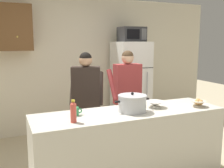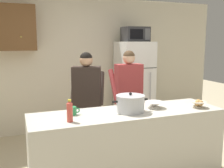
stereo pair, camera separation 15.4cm
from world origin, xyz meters
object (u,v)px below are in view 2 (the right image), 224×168
Objects in this scene: person_near_pot at (87,94)px; person_by_sink at (128,90)px; coffee_mug at (73,111)px; refrigerator at (134,86)px; cooking_pot at (130,104)px; bottle_near_edge at (70,111)px; microwave at (135,34)px; empty_bowl at (154,104)px; bread_bowl at (198,104)px.

person_by_sink is (0.68, 0.03, 0.01)m from person_near_pot.
coffee_mug is at bearing -143.49° from person_by_sink.
cooking_pot is at bearing -116.84° from refrigerator.
bottle_near_edge reaches higher than coffee_mug.
microwave is 1.43m from person_by_sink.
empty_bowl is (-0.58, -1.81, 0.09)m from refrigerator.
coffee_mug reaches higher than empty_bowl.
refrigerator reaches higher than cooking_pot.
bread_bowl is at bearing -91.58° from refrigerator.
microwave is at bearing 47.03° from coffee_mug.
bread_bowl is (-0.06, -1.97, -0.92)m from microwave.
microwave is (0.00, -0.02, 1.02)m from refrigerator.
refrigerator is 2.63m from bottle_near_edge.
refrigerator reaches higher than person_by_sink.
person_near_pot is (-1.25, -1.02, 0.12)m from refrigerator.
bottle_near_edge is at bearing -170.56° from cooking_pot.
coffee_mug is (-1.05, -0.77, -0.04)m from person_by_sink.
person_by_sink is at bearing 2.59° from person_near_pot.
microwave is 0.30× the size of person_by_sink.
person_by_sink is (-0.57, -0.99, 0.13)m from refrigerator.
person_by_sink is at bearing 36.51° from coffee_mug.
bottle_near_edge is at bearing -114.54° from person_near_pot.
refrigerator reaches higher than empty_bowl.
microwave is at bearing 71.93° from empty_bowl.
microwave is at bearing 59.25° from person_by_sink.
cooking_pot is at bearing -169.89° from empty_bowl.
bottle_near_edge is (-1.12, -0.19, 0.07)m from empty_bowl.
coffee_mug is 0.27m from bottle_near_edge.
refrigerator reaches higher than person_near_pot.
empty_bowl is (0.37, 0.07, -0.06)m from cooking_pot.
refrigerator is 2.11m from cooking_pot.
bottle_near_edge is (-1.70, -2.00, 0.16)m from refrigerator.
bottle_near_edge is at bearing -137.92° from person_by_sink.
cooking_pot is at bearing 172.63° from bread_bowl.
empty_bowl is at bearing -50.18° from person_near_pot.
empty_bowl is (1.03, -0.06, -0.00)m from coffee_mug.
person_by_sink is 1.30m from coffee_mug.
cooking_pot is 3.45× the size of coffee_mug.
refrigerator is 3.65× the size of microwave.
coffee_mug is at bearing -132.97° from microwave.
microwave is 2.02× the size of empty_bowl.
cooking_pot is at bearing -70.88° from person_near_pot.
coffee_mug is at bearing 71.21° from bottle_near_edge.
bread_bowl is 0.56m from empty_bowl.
person_near_pot is 0.99× the size of person_by_sink.
refrigerator is at bearing 72.14° from empty_bowl.
empty_bowl is at bearing 161.12° from bread_bowl.
person_by_sink is 0.97m from cooking_pot.
empty_bowl is at bearing 10.11° from cooking_pot.
person_by_sink reaches higher than cooking_pot.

